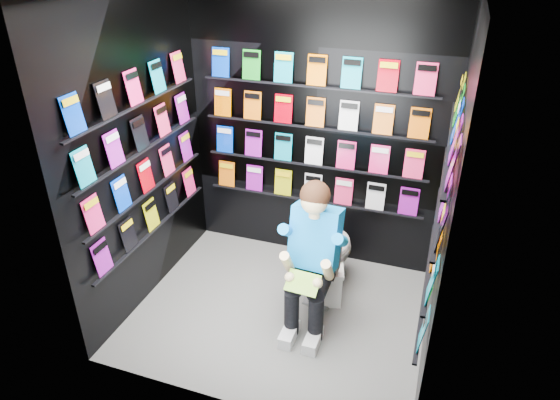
% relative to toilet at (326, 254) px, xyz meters
% --- Properties ---
extents(floor, '(2.40, 2.40, 0.00)m').
position_rel_toilet_xyz_m(floor, '(-0.28, -0.46, -0.37)').
color(floor, slate).
rests_on(floor, ground).
extents(wall_back, '(2.40, 0.04, 2.60)m').
position_rel_toilet_xyz_m(wall_back, '(-0.28, 0.54, 0.93)').
color(wall_back, black).
rests_on(wall_back, floor).
extents(wall_front, '(2.40, 0.04, 2.60)m').
position_rel_toilet_xyz_m(wall_front, '(-0.28, -1.46, 0.93)').
color(wall_front, black).
rests_on(wall_front, floor).
extents(wall_left, '(0.04, 2.00, 2.60)m').
position_rel_toilet_xyz_m(wall_left, '(-1.48, -0.46, 0.93)').
color(wall_left, black).
rests_on(wall_left, floor).
extents(wall_right, '(0.04, 2.00, 2.60)m').
position_rel_toilet_xyz_m(wall_right, '(0.92, -0.46, 0.93)').
color(wall_right, black).
rests_on(wall_right, floor).
extents(comics_back, '(2.10, 0.06, 1.37)m').
position_rel_toilet_xyz_m(comics_back, '(-0.28, 0.51, 0.94)').
color(comics_back, '#F32173').
rests_on(comics_back, wall_back).
extents(comics_left, '(0.06, 1.70, 1.37)m').
position_rel_toilet_xyz_m(comics_left, '(-1.45, -0.46, 0.94)').
color(comics_left, '#F32173').
rests_on(comics_left, wall_left).
extents(comics_right, '(0.06, 1.70, 1.37)m').
position_rel_toilet_xyz_m(comics_right, '(0.89, -0.46, 0.94)').
color(comics_right, '#F32173').
rests_on(comics_right, wall_right).
extents(toilet, '(0.47, 0.78, 0.73)m').
position_rel_toilet_xyz_m(toilet, '(0.00, 0.00, 0.00)').
color(toilet, white).
rests_on(toilet, floor).
extents(longbox, '(0.33, 0.46, 0.31)m').
position_rel_toilet_xyz_m(longbox, '(0.05, -0.07, -0.21)').
color(longbox, white).
rests_on(longbox, floor).
extents(longbox_lid, '(0.35, 0.49, 0.03)m').
position_rel_toilet_xyz_m(longbox_lid, '(0.05, -0.07, -0.04)').
color(longbox_lid, white).
rests_on(longbox_lid, longbox).
extents(reader, '(0.57, 0.79, 1.39)m').
position_rel_toilet_xyz_m(reader, '(0.00, -0.38, 0.40)').
color(reader, '#0372D3').
rests_on(reader, toilet).
extents(held_comic, '(0.26, 0.16, 0.11)m').
position_rel_toilet_xyz_m(held_comic, '(0.00, -0.73, 0.21)').
color(held_comic, green).
rests_on(held_comic, reader).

